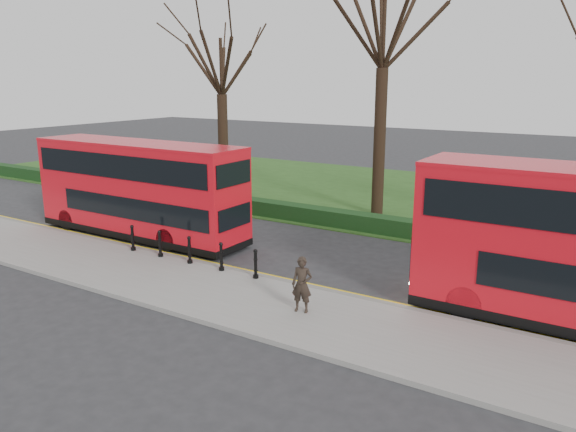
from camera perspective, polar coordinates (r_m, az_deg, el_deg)
The scene contains 12 objects.
ground at distance 22.03m, azimuth -6.36°, elevation -4.47°, with size 120.00×120.00×0.00m, color #28282B.
pavement at distance 19.89m, azimuth -11.77°, elevation -6.50°, with size 60.00×4.00×0.15m, color gray.
kerb at distance 21.28m, azimuth -8.04°, elevation -4.98°, with size 60.00×0.25×0.16m, color slate.
grass_verge at distance 34.62m, azimuth 9.26°, elevation 2.24°, with size 60.00×18.00×0.06m, color #254818.
hedge at distance 27.34m, azimuth 2.50°, elevation 0.10°, with size 60.00×0.90×0.80m, color black.
yellow_line_outer at distance 21.52m, azimuth -7.52°, elevation -4.94°, with size 60.00×0.10×0.01m, color yellow.
yellow_line_inner at distance 21.66m, azimuth -7.18°, elevation -4.80°, with size 60.00×0.10×0.01m, color yellow.
tree_left at distance 33.74m, azimuth -6.83°, elevation 15.44°, with size 6.94×6.94×10.85m.
tree_mid at distance 28.69m, azimuth 9.77°, elevation 19.38°, with size 8.58×8.58×13.40m.
bollard_row at distance 21.24m, azimuth -9.98°, elevation -3.45°, with size 6.19×0.15×1.00m.
bus_lead at distance 25.54m, azimuth -14.91°, elevation 2.60°, with size 10.55×2.42×4.20m.
pedestrian at distance 16.59m, azimuth 1.43°, elevation -6.98°, with size 0.61×0.40×1.69m, color black.
Camera 1 is at (13.14, -16.29, 6.89)m, focal length 35.00 mm.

